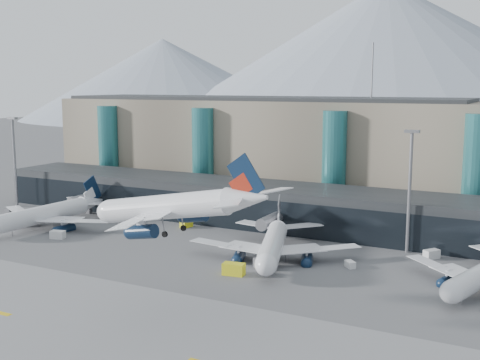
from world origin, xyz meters
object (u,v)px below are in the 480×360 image
veh_a (58,235)px  lightmast_left (14,157)px  hero_jet (182,200)px  veh_g (350,264)px  veh_c (262,264)px  lightmast_mid (410,184)px  veh_b (186,224)px  jet_parked_mid (274,235)px  veh_f (13,211)px  jet_parked_left (55,207)px  veh_h (234,269)px  veh_d (432,254)px

veh_a → lightmast_left: bearing=135.2°
hero_jet → veh_g: hero_jet is taller
hero_jet → veh_a: 59.15m
hero_jet → veh_a: hero_jet is taller
lightmast_left → veh_c: bearing=-13.4°
lightmast_mid → veh_b: lightmast_mid is taller
jet_parked_mid → veh_f: bearing=68.2°
veh_b → veh_g: size_ratio=1.29×
veh_g → hero_jet: bearing=-67.7°
jet_parked_left → veh_a: jet_parked_left is taller
lightmast_left → veh_g: 104.38m
lightmast_mid → veh_h: bearing=-129.9°
veh_d → veh_h: 41.14m
lightmast_left → jet_parked_left: 31.17m
veh_h → veh_f: bearing=158.8°
veh_b → veh_g: 47.63m
lightmast_mid → jet_parked_left: 85.17m
lightmast_mid → jet_parked_mid: (-23.38, -15.60, -9.97)m
veh_h → veh_d: bearing=34.2°
veh_b → veh_g: (45.66, -13.55, -0.18)m
veh_d → veh_h: veh_h is taller
lightmast_mid → veh_f: bearing=-173.2°
lightmast_left → veh_a: size_ratio=7.96×
veh_g → veh_f: bearing=-136.4°
veh_g → lightmast_left: bearing=-141.2°
veh_h → lightmast_left: bearing=154.4°
jet_parked_left → veh_g: size_ratio=16.51×
veh_b → veh_f: veh_f is taller
veh_a → veh_f: 31.49m
lightmast_mid → veh_h: (-25.07, -29.94, -13.31)m
hero_jet → jet_parked_left: 71.40m
hero_jet → jet_parked_left: (-60.60, 35.34, -13.25)m
veh_f → veh_h: bearing=-99.5°
hero_jet → jet_parked_mid: size_ratio=0.90×
veh_c → veh_g: (14.79, 8.05, -0.28)m
lightmast_mid → veh_f: lightmast_mid is taller
veh_a → veh_f: size_ratio=0.87×
jet_parked_mid → veh_c: size_ratio=10.80×
veh_a → veh_h: bearing=-19.7°
veh_a → veh_c: veh_c is taller
jet_parked_left → veh_d: size_ratio=11.83×
veh_f → jet_parked_mid: bearing=-88.9°
veh_f → veh_h: veh_h is taller
jet_parked_left → veh_d: jet_parked_left is taller
hero_jet → veh_b: bearing=126.6°
veh_b → veh_d: veh_d is taller
hero_jet → veh_c: size_ratio=9.77×
jet_parked_left → veh_f: 19.22m
lightmast_left → hero_jet: 99.70m
veh_d → veh_b: bearing=125.5°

